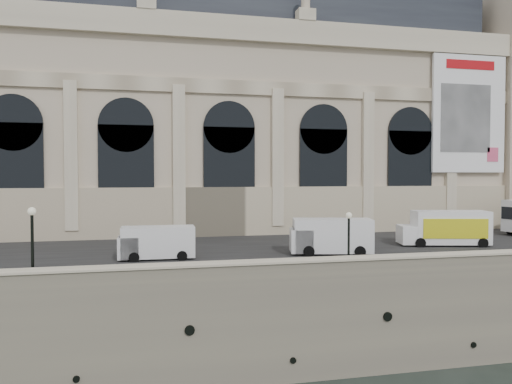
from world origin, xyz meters
TOP-DOWN VIEW (x-y plane):
  - ground at (0.00, 0.00)m, footprint 260.00×260.00m
  - quay at (0.00, 35.00)m, footprint 160.00×70.00m
  - street at (0.00, 14.00)m, footprint 160.00×24.00m
  - parapet at (0.00, 0.60)m, footprint 160.00×1.40m
  - museum at (-5.98, 30.86)m, footprint 69.00×18.70m
  - van_b at (-11.76, 9.56)m, footprint 5.52×2.37m
  - van_c at (1.51, 8.92)m, footprint 6.66×3.72m
  - box_truck at (13.32, 11.15)m, footprint 7.97×4.13m
  - lamp_left at (-18.48, 1.98)m, footprint 0.45×0.45m
  - lamp_right at (0.15, 1.62)m, footprint 0.40×0.40m

SIDE VIEW (x-z plane):
  - ground at x=0.00m, z-range 0.00..0.00m
  - quay at x=0.00m, z-range 0.00..6.00m
  - street at x=0.00m, z-range 6.00..6.06m
  - parapet at x=0.00m, z-range 6.01..7.22m
  - van_b at x=-11.76m, z-range 6.03..8.47m
  - van_c at x=1.51m, z-range 6.03..8.83m
  - box_truck at x=13.32m, z-range 6.01..9.08m
  - lamp_right at x=0.15m, z-range 5.99..9.87m
  - lamp_left at x=-18.48m, z-range 5.99..10.43m
  - museum at x=-5.98m, z-range 5.17..34.27m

